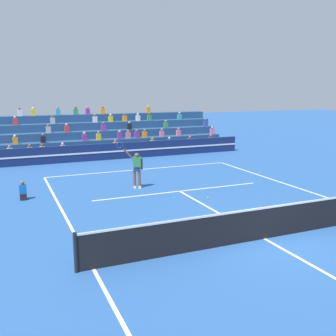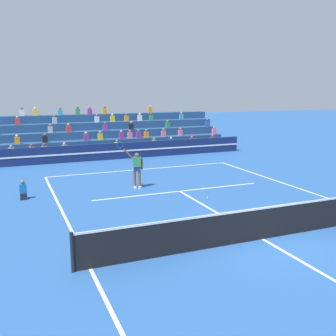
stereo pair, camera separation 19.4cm
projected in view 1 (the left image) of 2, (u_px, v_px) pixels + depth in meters
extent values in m
plane|color=#285699|center=(264.00, 239.00, 12.53)|extent=(120.00, 120.00, 0.00)
cube|color=white|center=(141.00, 169.00, 23.25)|extent=(11.00, 0.10, 0.01)
cube|color=white|center=(94.00, 269.00, 10.41)|extent=(0.10, 23.80, 0.01)
cube|color=white|center=(180.00, 191.00, 18.32)|extent=(8.25, 0.10, 0.01)
cube|color=white|center=(264.00, 239.00, 12.53)|extent=(0.10, 12.85, 0.01)
cylinder|color=black|center=(75.00, 253.00, 10.13)|extent=(0.10, 0.10, 1.10)
cube|color=black|center=(265.00, 224.00, 12.43)|extent=(11.90, 0.02, 1.00)
cube|color=white|center=(266.00, 208.00, 12.33)|extent=(11.90, 0.04, 0.06)
cube|color=navy|center=(121.00, 151.00, 26.73)|extent=(18.00, 0.24, 1.10)
cube|color=white|center=(122.00, 151.00, 26.61)|extent=(18.00, 0.02, 0.10)
cube|color=navy|center=(116.00, 152.00, 27.93)|extent=(17.41, 0.95, 0.55)
cube|color=#B2B2B7|center=(42.00, 150.00, 25.73)|extent=(0.32, 0.22, 0.44)
sphere|color=brown|center=(42.00, 145.00, 25.67)|extent=(0.18, 0.18, 0.18)
cube|color=red|center=(190.00, 141.00, 29.90)|extent=(0.32, 0.22, 0.44)
sphere|color=#9E7051|center=(190.00, 137.00, 29.84)|extent=(0.18, 0.18, 0.18)
cube|color=yellow|center=(152.00, 143.00, 28.72)|extent=(0.32, 0.22, 0.44)
sphere|color=#9E7051|center=(152.00, 139.00, 28.65)|extent=(0.18, 0.18, 0.18)
cube|color=#2D4CA5|center=(169.00, 142.00, 29.24)|extent=(0.32, 0.22, 0.44)
sphere|color=beige|center=(169.00, 138.00, 29.18)|extent=(0.18, 0.18, 0.18)
cube|color=#B2B2B7|center=(63.00, 149.00, 26.24)|extent=(0.32, 0.22, 0.44)
sphere|color=beige|center=(63.00, 144.00, 26.18)|extent=(0.18, 0.18, 0.18)
cube|color=red|center=(211.00, 140.00, 30.60)|extent=(0.32, 0.22, 0.44)
sphere|color=brown|center=(211.00, 136.00, 30.53)|extent=(0.18, 0.18, 0.18)
cube|color=orange|center=(30.00, 150.00, 25.43)|extent=(0.32, 0.22, 0.44)
sphere|color=brown|center=(29.00, 146.00, 25.37)|extent=(0.18, 0.18, 0.18)
cube|color=silver|center=(10.00, 152.00, 24.96)|extent=(0.32, 0.22, 0.44)
sphere|color=#9E7051|center=(9.00, 147.00, 24.90)|extent=(0.18, 0.18, 0.18)
cube|color=yellow|center=(115.00, 145.00, 27.64)|extent=(0.32, 0.22, 0.44)
sphere|color=#9E7051|center=(115.00, 141.00, 27.57)|extent=(0.18, 0.18, 0.18)
cube|color=navy|center=(113.00, 146.00, 28.73)|extent=(17.41, 0.95, 1.10)
cube|color=pink|center=(179.00, 133.00, 30.44)|extent=(0.32, 0.22, 0.44)
sphere|color=#9E7051|center=(179.00, 129.00, 30.38)|extent=(0.18, 0.18, 0.18)
cube|color=purple|center=(84.00, 138.00, 27.63)|extent=(0.32, 0.22, 0.44)
sphere|color=beige|center=(84.00, 133.00, 27.56)|extent=(0.18, 0.18, 0.18)
cube|color=pink|center=(128.00, 135.00, 28.87)|extent=(0.32, 0.22, 0.44)
sphere|color=#9E7051|center=(128.00, 131.00, 28.81)|extent=(0.18, 0.18, 0.18)
cube|color=purple|center=(120.00, 136.00, 28.62)|extent=(0.32, 0.22, 0.44)
sphere|color=tan|center=(120.00, 131.00, 28.56)|extent=(0.18, 0.18, 0.18)
cube|color=yellow|center=(99.00, 137.00, 28.02)|extent=(0.32, 0.22, 0.44)
sphere|color=#9E7051|center=(98.00, 132.00, 27.95)|extent=(0.18, 0.18, 0.18)
cube|color=black|center=(43.00, 140.00, 26.55)|extent=(0.32, 0.22, 0.44)
sphere|color=brown|center=(43.00, 135.00, 26.48)|extent=(0.18, 0.18, 0.18)
cube|color=orange|center=(15.00, 141.00, 25.87)|extent=(0.32, 0.22, 0.44)
sphere|color=beige|center=(15.00, 136.00, 25.80)|extent=(0.18, 0.18, 0.18)
cube|color=pink|center=(162.00, 134.00, 29.90)|extent=(0.32, 0.22, 0.44)
sphere|color=#9E7051|center=(162.00, 130.00, 29.84)|extent=(0.18, 0.18, 0.18)
cube|color=orange|center=(145.00, 135.00, 29.36)|extent=(0.32, 0.22, 0.44)
sphere|color=brown|center=(145.00, 130.00, 29.30)|extent=(0.18, 0.18, 0.18)
cube|color=pink|center=(212.00, 131.00, 31.60)|extent=(0.32, 0.22, 0.44)
sphere|color=tan|center=(212.00, 127.00, 31.53)|extent=(0.18, 0.18, 0.18)
cube|color=purple|center=(137.00, 135.00, 29.12)|extent=(0.32, 0.22, 0.44)
sphere|color=brown|center=(137.00, 131.00, 29.06)|extent=(0.18, 0.18, 0.18)
cube|color=navy|center=(109.00, 141.00, 29.53)|extent=(17.41, 0.95, 1.65)
cube|color=#B2B2B7|center=(48.00, 130.00, 27.48)|extent=(0.32, 0.22, 0.44)
sphere|color=brown|center=(48.00, 125.00, 27.42)|extent=(0.18, 0.18, 0.18)
cube|color=black|center=(129.00, 127.00, 29.77)|extent=(0.32, 0.22, 0.44)
sphere|color=tan|center=(129.00, 122.00, 29.71)|extent=(0.18, 0.18, 0.18)
cube|color=purple|center=(103.00, 128.00, 29.00)|extent=(0.32, 0.22, 0.44)
sphere|color=brown|center=(103.00, 123.00, 28.94)|extent=(0.18, 0.18, 0.18)
cube|color=#2D4CA5|center=(205.00, 124.00, 32.30)|extent=(0.32, 0.22, 0.44)
sphere|color=brown|center=(205.00, 120.00, 32.23)|extent=(0.18, 0.18, 0.18)
cube|color=#338C4C|center=(166.00, 125.00, 30.93)|extent=(0.32, 0.22, 0.44)
sphere|color=#9E7051|center=(166.00, 121.00, 30.87)|extent=(0.18, 0.18, 0.18)
cube|color=red|center=(67.00, 129.00, 27.97)|extent=(0.32, 0.22, 0.44)
sphere|color=tan|center=(67.00, 125.00, 27.91)|extent=(0.18, 0.18, 0.18)
cube|color=navy|center=(106.00, 136.00, 30.34)|extent=(17.41, 0.95, 2.20)
cube|color=yellow|center=(111.00, 119.00, 30.06)|extent=(0.32, 0.22, 0.44)
sphere|color=beige|center=(111.00, 115.00, 30.00)|extent=(0.18, 0.18, 0.18)
cube|color=teal|center=(179.00, 117.00, 32.30)|extent=(0.32, 0.22, 0.44)
sphere|color=tan|center=(179.00, 113.00, 32.24)|extent=(0.18, 0.18, 0.18)
cube|color=red|center=(15.00, 122.00, 27.42)|extent=(0.32, 0.22, 0.44)
sphere|color=tan|center=(15.00, 117.00, 27.36)|extent=(0.18, 0.18, 0.18)
cube|color=orange|center=(125.00, 118.00, 30.49)|extent=(0.32, 0.22, 0.44)
sphere|color=brown|center=(125.00, 114.00, 30.43)|extent=(0.18, 0.18, 0.18)
cube|color=silver|center=(138.00, 118.00, 30.91)|extent=(0.32, 0.22, 0.44)
sphere|color=beige|center=(138.00, 114.00, 30.85)|extent=(0.18, 0.18, 0.18)
cube|color=#338C4C|center=(149.00, 118.00, 31.28)|extent=(0.32, 0.22, 0.44)
sphere|color=brown|center=(149.00, 114.00, 31.22)|extent=(0.18, 0.18, 0.18)
cube|color=#B2B2B7|center=(53.00, 121.00, 28.40)|extent=(0.32, 0.22, 0.44)
sphere|color=brown|center=(52.00, 116.00, 28.33)|extent=(0.18, 0.18, 0.18)
cube|color=silver|center=(95.00, 119.00, 29.59)|extent=(0.32, 0.22, 0.44)
sphere|color=brown|center=(95.00, 115.00, 29.53)|extent=(0.18, 0.18, 0.18)
cube|color=navy|center=(103.00, 131.00, 31.14)|extent=(17.41, 0.95, 2.75)
cube|color=#338C4C|center=(76.00, 112.00, 29.86)|extent=(0.32, 0.22, 0.44)
sphere|color=brown|center=(76.00, 108.00, 29.80)|extent=(0.18, 0.18, 0.18)
cube|color=orange|center=(148.00, 110.00, 32.12)|extent=(0.32, 0.22, 0.44)
sphere|color=tan|center=(148.00, 106.00, 32.06)|extent=(0.18, 0.18, 0.18)
cube|color=orange|center=(103.00, 111.00, 30.67)|extent=(0.32, 0.22, 0.44)
sphere|color=brown|center=(103.00, 107.00, 30.60)|extent=(0.18, 0.18, 0.18)
cube|color=purple|center=(88.00, 111.00, 30.21)|extent=(0.32, 0.22, 0.44)
sphere|color=#9E7051|center=(88.00, 107.00, 30.15)|extent=(0.18, 0.18, 0.18)
cube|color=teal|center=(58.00, 112.00, 29.35)|extent=(0.32, 0.22, 0.44)
sphere|color=#9E7051|center=(58.00, 108.00, 29.29)|extent=(0.18, 0.18, 0.18)
cube|color=yellow|center=(33.00, 113.00, 28.67)|extent=(0.32, 0.22, 0.44)
sphere|color=beige|center=(33.00, 108.00, 28.60)|extent=(0.18, 0.18, 0.18)
cube|color=silver|center=(20.00, 113.00, 28.31)|extent=(0.32, 0.22, 0.44)
sphere|color=brown|center=(19.00, 109.00, 28.25)|extent=(0.18, 0.18, 0.18)
cube|color=black|center=(23.00, 198.00, 16.95)|extent=(0.28, 0.36, 0.12)
cube|color=black|center=(23.00, 195.00, 16.92)|extent=(0.28, 0.24, 0.18)
cube|color=#1966B2|center=(23.00, 189.00, 16.86)|extent=(0.30, 0.18, 0.40)
sphere|color=brown|center=(22.00, 182.00, 16.81)|extent=(0.17, 0.17, 0.17)
cylinder|color=brown|center=(139.00, 179.00, 18.85)|extent=(0.14, 0.14, 0.90)
cylinder|color=brown|center=(134.00, 179.00, 18.87)|extent=(0.14, 0.14, 0.90)
cube|color=navy|center=(137.00, 169.00, 18.75)|extent=(0.35, 0.25, 0.20)
cube|color=#338C4C|center=(137.00, 163.00, 18.69)|extent=(0.39, 0.25, 0.56)
sphere|color=brown|center=(137.00, 155.00, 18.62)|extent=(0.22, 0.22, 0.22)
cube|color=white|center=(140.00, 187.00, 18.89)|extent=(0.16, 0.28, 0.09)
cube|color=white|center=(135.00, 187.00, 18.92)|extent=(0.16, 0.28, 0.09)
cylinder|color=brown|center=(142.00, 164.00, 18.76)|extent=(0.09, 0.09, 0.56)
cylinder|color=brown|center=(128.00, 154.00, 18.50)|extent=(0.47, 0.16, 0.51)
cylinder|color=black|center=(122.00, 148.00, 18.37)|extent=(0.17, 0.06, 0.19)
torus|color=#1E4C99|center=(120.00, 145.00, 18.32)|extent=(0.43, 0.10, 0.43)
sphere|color=#C6DB33|center=(208.00, 198.00, 17.11)|extent=(0.07, 0.07, 0.07)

